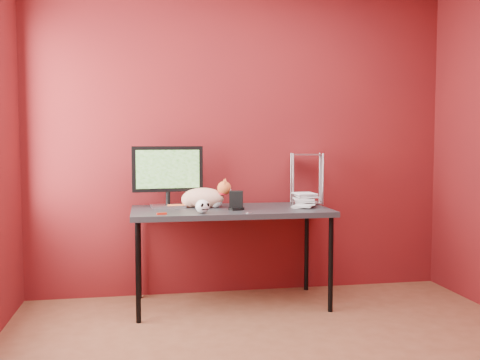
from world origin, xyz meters
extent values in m
cube|color=#5B1114|center=(0.00, 1.75, 1.30)|extent=(3.50, 0.02, 2.60)
cube|color=black|center=(-0.15, 1.37, 0.73)|extent=(1.50, 0.70, 0.04)
cylinder|color=black|center=(-0.85, 1.07, 0.35)|extent=(0.04, 0.04, 0.71)
cylinder|color=black|center=(0.55, 1.07, 0.35)|extent=(0.04, 0.04, 0.71)
cylinder|color=black|center=(-0.85, 1.67, 0.35)|extent=(0.04, 0.04, 0.71)
cylinder|color=black|center=(0.55, 1.67, 0.35)|extent=(0.04, 0.04, 0.71)
cube|color=#ABACB0|center=(-0.62, 1.53, 0.76)|extent=(0.27, 0.21, 0.02)
cylinder|color=black|center=(-0.62, 1.53, 0.82)|extent=(0.04, 0.04, 0.11)
cube|color=black|center=(-0.62, 1.53, 1.05)|extent=(0.55, 0.10, 0.35)
cube|color=#1D4D14|center=(-0.62, 1.53, 1.05)|extent=(0.49, 0.06, 0.29)
ellipsoid|color=#BF5528|center=(-0.35, 1.47, 0.83)|extent=(0.37, 0.27, 0.15)
ellipsoid|color=#BF5528|center=(-0.44, 1.50, 0.81)|extent=(0.19, 0.19, 0.13)
sphere|color=silver|center=(-0.26, 1.44, 0.80)|extent=(0.11, 0.11, 0.11)
sphere|color=#CE5B28|center=(-0.19, 1.41, 0.90)|extent=(0.11, 0.11, 0.11)
cone|color=#CE5B28|center=(-0.20, 1.39, 0.96)|extent=(0.03, 0.03, 0.04)
cone|color=#CE5B28|center=(-0.18, 1.44, 0.96)|extent=(0.03, 0.03, 0.04)
cylinder|color=red|center=(-0.21, 1.42, 0.86)|extent=(0.08, 0.08, 0.01)
cylinder|color=#CE5B28|center=(-0.54, 1.48, 0.76)|extent=(0.18, 0.05, 0.03)
ellipsoid|color=silver|center=(-0.39, 1.13, 0.80)|extent=(0.10, 0.10, 0.10)
ellipsoid|color=black|center=(-0.41, 1.08, 0.81)|extent=(0.03, 0.02, 0.03)
ellipsoid|color=black|center=(-0.37, 1.08, 0.81)|extent=(0.03, 0.02, 0.03)
cube|color=black|center=(-0.39, 1.08, 0.78)|extent=(0.05, 0.02, 0.01)
cylinder|color=black|center=(-0.12, 1.29, 0.76)|extent=(0.12, 0.12, 0.02)
cube|color=black|center=(-0.12, 1.29, 0.83)|extent=(0.12, 0.11, 0.12)
imported|color=beige|center=(0.36, 1.39, 0.85)|extent=(0.23, 0.25, 0.21)
imported|color=beige|center=(0.36, 1.39, 1.06)|extent=(0.22, 0.25, 0.21)
imported|color=beige|center=(0.36, 1.39, 1.27)|extent=(0.21, 0.24, 0.21)
imported|color=beige|center=(0.36, 1.39, 1.47)|extent=(0.19, 0.23, 0.21)
imported|color=beige|center=(0.36, 1.39, 1.68)|extent=(0.17, 0.22, 0.21)
imported|color=beige|center=(0.36, 1.39, 1.88)|extent=(0.16, 0.21, 0.21)
cylinder|color=#ABACB0|center=(0.40, 1.49, 0.96)|extent=(0.01, 0.01, 0.42)
cylinder|color=#ABACB0|center=(0.64, 1.49, 0.96)|extent=(0.01, 0.01, 0.42)
cylinder|color=#ABACB0|center=(0.40, 1.68, 0.96)|extent=(0.01, 0.01, 0.42)
cylinder|color=#ABACB0|center=(0.64, 1.68, 0.96)|extent=(0.01, 0.01, 0.42)
cube|color=#ABACB0|center=(0.52, 1.58, 0.76)|extent=(0.27, 0.24, 0.01)
cube|color=#ABACB0|center=(0.52, 1.58, 1.16)|extent=(0.27, 0.24, 0.01)
cube|color=#A51B0C|center=(-0.68, 1.11, 0.76)|extent=(0.07, 0.03, 0.01)
cube|color=black|center=(-0.14, 1.24, 0.76)|extent=(0.05, 0.03, 0.02)
cylinder|color=#ABACB0|center=(-0.06, 1.09, 0.75)|extent=(0.04, 0.04, 0.00)
camera|label=1|loc=(-0.79, -2.64, 1.25)|focal=40.00mm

